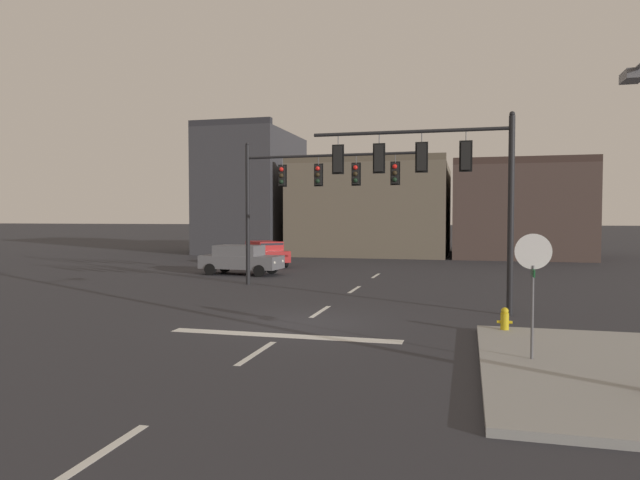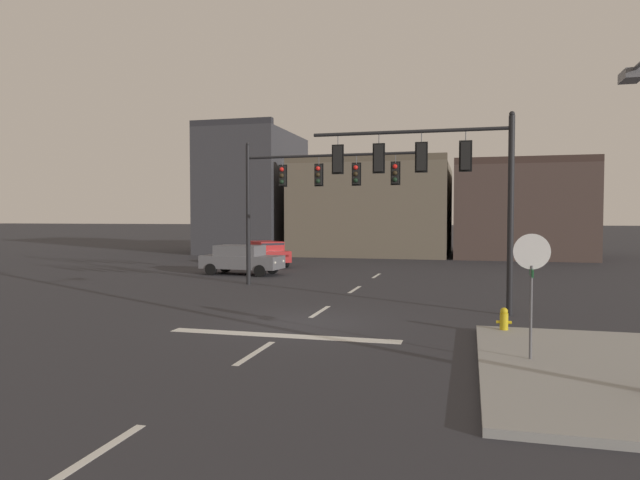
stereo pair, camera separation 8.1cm
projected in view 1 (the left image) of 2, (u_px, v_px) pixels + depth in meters
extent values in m
plane|color=#2B2B30|center=(304.00, 322.00, 17.25)|extent=(400.00, 400.00, 0.00)
cube|color=gray|center=(609.00, 372.00, 11.49)|extent=(5.00, 8.00, 0.15)
cube|color=silver|center=(283.00, 336.00, 15.31)|extent=(6.40, 0.50, 0.01)
cube|color=silver|center=(95.00, 457.00, 7.57)|extent=(0.16, 2.40, 0.01)
cube|color=silver|center=(257.00, 353.00, 13.38)|extent=(0.16, 2.40, 0.01)
cube|color=silver|center=(320.00, 312.00, 19.18)|extent=(0.16, 2.40, 0.01)
cube|color=silver|center=(355.00, 289.00, 24.99)|extent=(0.16, 2.40, 0.01)
cube|color=silver|center=(376.00, 276.00, 30.79)|extent=(0.16, 2.40, 0.01)
cylinder|color=black|center=(511.00, 216.00, 18.41)|extent=(0.20, 0.20, 6.42)
cylinder|color=black|center=(409.00, 132.00, 19.12)|extent=(6.56, 0.13, 0.12)
sphere|color=black|center=(512.00, 114.00, 18.28)|extent=(0.18, 0.18, 0.18)
cylinder|color=#56565B|center=(466.00, 137.00, 18.66)|extent=(0.03, 0.03, 0.35)
cube|color=black|center=(466.00, 156.00, 18.69)|extent=(0.30, 0.24, 0.90)
sphere|color=red|center=(466.00, 148.00, 18.80)|extent=(0.20, 0.20, 0.20)
sphere|color=#2D2314|center=(466.00, 157.00, 18.81)|extent=(0.20, 0.20, 0.20)
sphere|color=black|center=(466.00, 165.00, 18.83)|extent=(0.20, 0.20, 0.20)
cube|color=black|center=(466.00, 156.00, 18.67)|extent=(0.42, 0.03, 1.02)
cylinder|color=#56565B|center=(422.00, 138.00, 19.02)|extent=(0.03, 0.03, 0.35)
cube|color=black|center=(422.00, 157.00, 19.05)|extent=(0.30, 0.24, 0.90)
sphere|color=red|center=(422.00, 149.00, 19.16)|extent=(0.20, 0.20, 0.20)
sphere|color=#2D2314|center=(422.00, 158.00, 19.17)|extent=(0.20, 0.20, 0.20)
sphere|color=black|center=(422.00, 166.00, 19.18)|extent=(0.20, 0.20, 0.20)
cube|color=black|center=(422.00, 157.00, 19.03)|extent=(0.42, 0.03, 1.02)
cylinder|color=#56565B|center=(379.00, 140.00, 19.38)|extent=(0.03, 0.03, 0.35)
cube|color=black|center=(379.00, 158.00, 19.40)|extent=(0.30, 0.24, 0.90)
sphere|color=red|center=(380.00, 151.00, 19.52)|extent=(0.20, 0.20, 0.20)
sphere|color=#2D2314|center=(380.00, 159.00, 19.53)|extent=(0.20, 0.20, 0.20)
sphere|color=black|center=(380.00, 167.00, 19.54)|extent=(0.20, 0.20, 0.20)
cube|color=black|center=(379.00, 158.00, 19.38)|extent=(0.42, 0.03, 1.02)
cylinder|color=#56565B|center=(338.00, 141.00, 19.73)|extent=(0.03, 0.03, 0.35)
cube|color=black|center=(338.00, 159.00, 19.76)|extent=(0.30, 0.24, 0.90)
sphere|color=red|center=(339.00, 152.00, 19.87)|extent=(0.20, 0.20, 0.20)
sphere|color=#2D2314|center=(339.00, 160.00, 19.89)|extent=(0.20, 0.20, 0.20)
sphere|color=black|center=(339.00, 168.00, 19.90)|extent=(0.20, 0.20, 0.20)
cube|color=black|center=(338.00, 159.00, 19.74)|extent=(0.42, 0.03, 1.02)
cylinder|color=black|center=(248.00, 215.00, 26.78)|extent=(0.20, 0.20, 6.51)
cylinder|color=black|center=(330.00, 155.00, 25.51)|extent=(7.97, 0.46, 0.12)
sphere|color=black|center=(247.00, 144.00, 26.64)|extent=(0.18, 0.18, 0.18)
cylinder|color=#56565B|center=(282.00, 162.00, 26.18)|extent=(0.03, 0.03, 0.35)
cube|color=black|center=(282.00, 176.00, 26.20)|extent=(0.31, 0.25, 0.90)
sphere|color=red|center=(281.00, 169.00, 26.07)|extent=(0.20, 0.20, 0.20)
sphere|color=#2D2314|center=(281.00, 176.00, 26.08)|extent=(0.20, 0.20, 0.20)
sphere|color=black|center=(281.00, 182.00, 26.09)|extent=(0.20, 0.20, 0.20)
cube|color=black|center=(282.00, 176.00, 26.22)|extent=(0.42, 0.05, 1.02)
cylinder|color=#56565B|center=(318.00, 161.00, 25.67)|extent=(0.03, 0.03, 0.35)
cube|color=black|center=(318.00, 175.00, 25.70)|extent=(0.31, 0.25, 0.90)
sphere|color=red|center=(318.00, 168.00, 25.56)|extent=(0.20, 0.20, 0.20)
sphere|color=#2D2314|center=(318.00, 175.00, 25.58)|extent=(0.20, 0.20, 0.20)
sphere|color=black|center=(318.00, 181.00, 25.59)|extent=(0.20, 0.20, 0.20)
cube|color=black|center=(319.00, 175.00, 25.72)|extent=(0.42, 0.05, 1.02)
cylinder|color=#56565B|center=(356.00, 160.00, 25.17)|extent=(0.03, 0.03, 0.35)
cube|color=black|center=(356.00, 174.00, 25.20)|extent=(0.31, 0.25, 0.90)
sphere|color=red|center=(355.00, 168.00, 25.06)|extent=(0.20, 0.20, 0.20)
sphere|color=#2D2314|center=(355.00, 174.00, 25.07)|extent=(0.20, 0.20, 0.20)
sphere|color=black|center=(355.00, 180.00, 25.08)|extent=(0.20, 0.20, 0.20)
cube|color=black|center=(356.00, 174.00, 25.22)|extent=(0.42, 0.05, 1.02)
cylinder|color=#56565B|center=(395.00, 159.00, 24.67)|extent=(0.03, 0.03, 0.35)
cube|color=black|center=(395.00, 173.00, 24.69)|extent=(0.31, 0.25, 0.90)
sphere|color=red|center=(395.00, 167.00, 24.56)|extent=(0.20, 0.20, 0.20)
sphere|color=#2D2314|center=(395.00, 173.00, 24.57)|extent=(0.20, 0.20, 0.20)
sphere|color=black|center=(395.00, 180.00, 24.58)|extent=(0.20, 0.20, 0.20)
cube|color=black|center=(395.00, 173.00, 24.71)|extent=(0.42, 0.05, 1.02)
cylinder|color=#56565B|center=(532.00, 316.00, 12.21)|extent=(0.06, 0.06, 2.15)
cylinder|color=white|center=(533.00, 251.00, 12.15)|extent=(0.76, 0.03, 0.76)
cylinder|color=#B21414|center=(533.00, 251.00, 12.16)|extent=(0.68, 0.03, 0.68)
cube|color=#19592D|center=(533.00, 273.00, 12.17)|extent=(0.02, 0.64, 0.16)
cube|color=slate|center=(241.00, 262.00, 31.38)|extent=(4.50, 2.06, 0.70)
cube|color=slate|center=(239.00, 250.00, 31.40)|extent=(2.55, 1.74, 0.56)
cube|color=#2D3842|center=(252.00, 251.00, 31.16)|extent=(0.34, 1.53, 0.47)
cube|color=#2D3842|center=(220.00, 250.00, 31.76)|extent=(0.31, 1.53, 0.46)
cylinder|color=black|center=(272.00, 268.00, 31.76)|extent=(0.65, 0.26, 0.64)
cylinder|color=black|center=(259.00, 271.00, 30.14)|extent=(0.65, 0.26, 0.64)
cylinder|color=black|center=(225.00, 267.00, 32.65)|extent=(0.65, 0.26, 0.64)
cylinder|color=black|center=(210.00, 269.00, 31.03)|extent=(0.65, 0.26, 0.64)
sphere|color=silver|center=(282.00, 261.00, 31.26)|extent=(0.16, 0.16, 0.16)
sphere|color=silver|center=(274.00, 263.00, 30.16)|extent=(0.16, 0.16, 0.16)
cube|color=maroon|center=(206.00, 259.00, 32.04)|extent=(0.12, 1.37, 0.12)
cube|color=#A81E1E|center=(263.00, 255.00, 36.63)|extent=(4.32, 4.44, 0.70)
cube|color=#A81E1E|center=(264.00, 246.00, 36.47)|extent=(2.85, 2.89, 0.56)
cube|color=#2D3842|center=(260.00, 245.00, 37.14)|extent=(1.28, 1.22, 0.47)
cube|color=#2D3842|center=(272.00, 247.00, 35.44)|extent=(1.26, 1.20, 0.46)
cylinder|color=black|center=(243.00, 260.00, 37.51)|extent=(0.60, 0.62, 0.64)
cylinder|color=black|center=(267.00, 259.00, 38.32)|extent=(0.60, 0.62, 0.64)
cylinder|color=black|center=(260.00, 263.00, 34.96)|extent=(0.60, 0.62, 0.64)
cylinder|color=black|center=(285.00, 262.00, 35.77)|extent=(0.60, 0.62, 0.64)
sphere|color=silver|center=(243.00, 253.00, 38.26)|extent=(0.16, 0.16, 0.16)
sphere|color=silver|center=(259.00, 252.00, 38.81)|extent=(0.16, 0.16, 0.16)
cube|color=maroon|center=(277.00, 256.00, 34.71)|extent=(1.03, 0.96, 0.12)
cube|color=slate|center=(632.00, 76.00, 11.61)|extent=(0.36, 0.64, 0.20)
cylinder|color=gold|center=(505.00, 323.00, 15.38)|extent=(0.22, 0.22, 0.55)
cylinder|color=gold|center=(505.00, 333.00, 15.39)|extent=(0.30, 0.30, 0.10)
sphere|color=gold|center=(505.00, 311.00, 15.37)|extent=(0.20, 0.20, 0.20)
cylinder|color=gold|center=(499.00, 322.00, 15.42)|extent=(0.10, 0.08, 0.08)
cylinder|color=gold|center=(511.00, 322.00, 15.34)|extent=(0.10, 0.08, 0.08)
cube|color=#38383D|center=(253.00, 193.00, 50.99)|extent=(7.03, 10.58, 10.51)
cube|color=#2B2B30|center=(230.00, 122.00, 45.94)|extent=(7.03, 0.60, 0.50)
cube|color=#665B4C|center=(374.00, 211.00, 49.23)|extent=(12.47, 12.36, 7.34)
cube|color=brown|center=(362.00, 158.00, 43.38)|extent=(12.47, 0.60, 0.50)
cube|color=#473833|center=(518.00, 213.00, 46.15)|extent=(9.97, 12.01, 6.94)
cube|color=#3A2B26|center=(525.00, 160.00, 40.47)|extent=(9.97, 0.60, 0.50)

